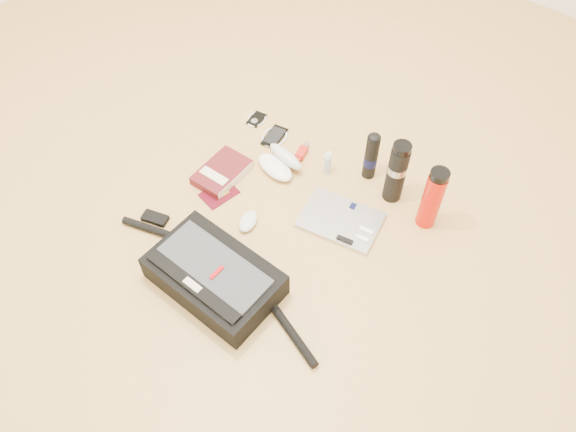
% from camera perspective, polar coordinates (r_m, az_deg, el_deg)
% --- Properties ---
extents(ground, '(4.00, 4.00, 0.00)m').
position_cam_1_polar(ground, '(2.04, -2.49, -1.69)').
color(ground, tan).
rests_on(ground, ground).
extents(messenger_bag, '(0.89, 0.27, 0.12)m').
position_cam_1_polar(messenger_bag, '(1.89, -7.56, -6.04)').
color(messenger_bag, black).
rests_on(messenger_bag, ground).
extents(laptop, '(0.32, 0.25, 0.03)m').
position_cam_1_polar(laptop, '(2.07, 5.38, -0.45)').
color(laptop, '#ACACAE').
rests_on(laptop, ground).
extents(book, '(0.15, 0.22, 0.04)m').
position_cam_1_polar(book, '(2.21, -6.72, 4.42)').
color(book, '#4D1116').
rests_on(book, ground).
extents(passport, '(0.12, 0.15, 0.01)m').
position_cam_1_polar(passport, '(2.16, -7.00, 2.28)').
color(passport, '#460611').
rests_on(passport, ground).
extents(mouse, '(0.09, 0.12, 0.03)m').
position_cam_1_polar(mouse, '(2.05, -4.08, -0.55)').
color(mouse, silver).
rests_on(mouse, ground).
extents(sunglasses_case, '(0.20, 0.17, 0.10)m').
position_cam_1_polar(sunglasses_case, '(2.21, -0.78, 5.50)').
color(sunglasses_case, white).
rests_on(sunglasses_case, ground).
extents(ipod, '(0.09, 0.09, 0.01)m').
position_cam_1_polar(ipod, '(2.43, -3.22, 9.79)').
color(ipod, black).
rests_on(ipod, ground).
extents(phone, '(0.12, 0.14, 0.01)m').
position_cam_1_polar(phone, '(2.35, -1.37, 8.06)').
color(phone, black).
rests_on(phone, ground).
extents(inhaler, '(0.05, 0.11, 0.03)m').
position_cam_1_polar(inhaler, '(2.27, 1.42, 6.48)').
color(inhaler, '#AD1E17').
rests_on(inhaler, ground).
extents(spray_bottle, '(0.04, 0.04, 0.11)m').
position_cam_1_polar(spray_bottle, '(2.19, 4.06, 5.35)').
color(spray_bottle, '#95B2C7').
rests_on(spray_bottle, ground).
extents(aerosol_can, '(0.06, 0.06, 0.22)m').
position_cam_1_polar(aerosol_can, '(2.16, 8.45, 6.07)').
color(aerosol_can, black).
rests_on(aerosol_can, ground).
extents(thermos_black, '(0.09, 0.09, 0.28)m').
position_cam_1_polar(thermos_black, '(2.08, 10.98, 4.43)').
color(thermos_black, black).
rests_on(thermos_black, ground).
extents(thermos_red, '(0.09, 0.09, 0.27)m').
position_cam_1_polar(thermos_red, '(2.03, 14.43, 1.74)').
color(thermos_red, red).
rests_on(thermos_red, ground).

